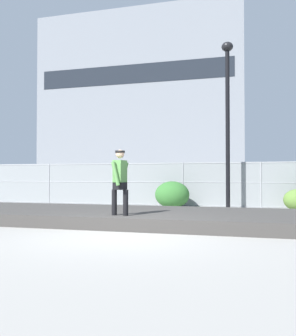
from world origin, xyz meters
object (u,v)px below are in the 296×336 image
(skateboard, at_px, (120,226))
(shrub_left, at_px, (172,195))
(skater, at_px, (120,182))
(parked_car_near, at_px, (93,184))
(street_lamp, at_px, (228,104))
(parked_car_mid, at_px, (194,184))

(skateboard, height_order, shrub_left, shrub_left)
(skater, height_order, parked_car_near, skater)
(skater, height_order, street_lamp, street_lamp)
(street_lamp, xyz_separation_m, parked_car_mid, (-1.95, 4.83, -3.18))
(parked_car_mid, relative_size, shrub_left, 3.23)
(skateboard, distance_m, parked_car_near, 11.46)
(skater, relative_size, street_lamp, 0.29)
(skateboard, xyz_separation_m, parked_car_near, (-5.21, 10.18, 0.78))
(skateboard, relative_size, shrub_left, 0.59)
(parked_car_mid, xyz_separation_m, shrub_left, (-0.24, -4.68, -0.30))
(skateboard, bearing_deg, skater, 104.04)
(skateboard, relative_size, parked_car_mid, 0.18)
(shrub_left, bearing_deg, skateboard, -91.55)
(street_lamp, bearing_deg, parked_car_mid, 111.94)
(parked_car_near, relative_size, shrub_left, 3.23)
(parked_car_mid, bearing_deg, street_lamp, -68.06)
(street_lamp, relative_size, shrub_left, 4.64)
(skateboard, bearing_deg, street_lamp, 67.45)
(street_lamp, relative_size, parked_car_mid, 1.44)
(parked_car_near, height_order, shrub_left, parked_car_near)
(skateboard, distance_m, street_lamp, 7.29)
(shrub_left, bearing_deg, parked_car_mid, 87.03)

